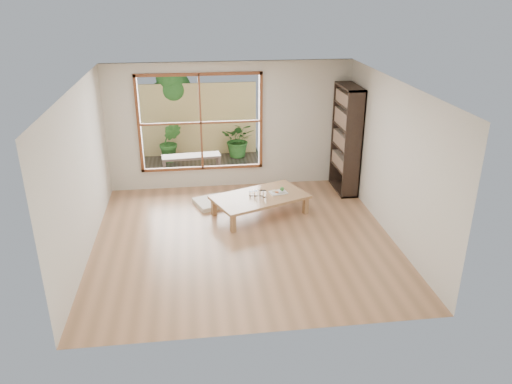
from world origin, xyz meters
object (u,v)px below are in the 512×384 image
low_table (260,198)px  garden_bench (191,158)px  food_tray (279,192)px  bookshelf (346,140)px

low_table → garden_bench: (-1.24, 2.33, 0.05)m
food_tray → garden_bench: 2.75m
bookshelf → garden_bench: (-3.14, 1.35, -0.71)m
low_table → garden_bench: 2.64m
food_tray → garden_bench: size_ratio=0.27×
low_table → food_tray: size_ratio=5.44×
bookshelf → garden_bench: size_ratio=1.63×
food_tray → low_table: bearing=-177.7°
garden_bench → bookshelf: bearing=-28.4°
garden_bench → food_tray: bearing=-59.2°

